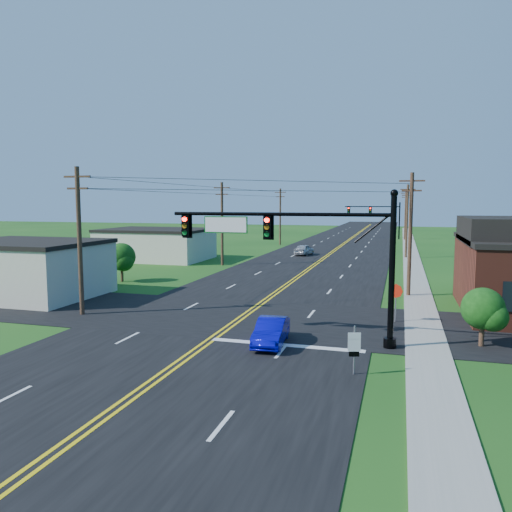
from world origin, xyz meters
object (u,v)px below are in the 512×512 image
(stop_sign, at_px, (396,295))
(signal_mast_main, at_px, (298,246))
(signal_mast_far, at_px, (375,214))
(route_sign, at_px, (354,347))
(blue_car, at_px, (271,332))

(stop_sign, bearing_deg, signal_mast_main, -110.47)
(signal_mast_far, xyz_separation_m, route_sign, (3.06, -76.20, -3.37))
(signal_mast_main, distance_m, stop_sign, 7.71)
(signal_mast_main, bearing_deg, blue_car, -137.22)
(signal_mast_main, bearing_deg, signal_mast_far, 89.92)
(signal_mast_main, distance_m, signal_mast_far, 72.00)
(signal_mast_main, relative_size, stop_sign, 5.02)
(signal_mast_far, height_order, route_sign, signal_mast_far)
(route_sign, height_order, stop_sign, stop_sign)
(route_sign, distance_m, stop_sign, 9.63)
(signal_mast_main, xyz_separation_m, route_sign, (3.16, -4.20, -3.57))
(signal_mast_main, xyz_separation_m, blue_car, (-1.08, -1.00, -4.12))
(stop_sign, bearing_deg, route_sign, -78.11)
(blue_car, bearing_deg, route_sign, -41.62)
(blue_car, relative_size, stop_sign, 1.69)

